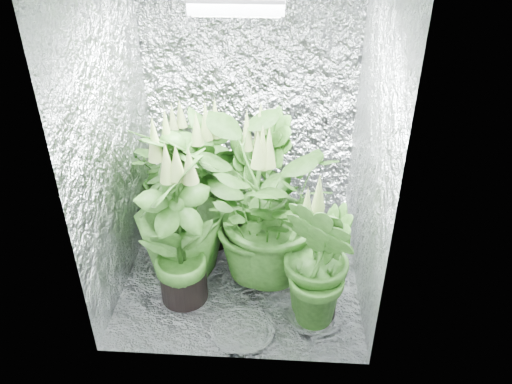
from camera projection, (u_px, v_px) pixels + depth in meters
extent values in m
plane|color=silver|center=(243.00, 268.00, 3.60)|extent=(1.60, 1.60, 0.00)
cube|color=silver|center=(250.00, 97.00, 3.76)|extent=(1.60, 0.02, 2.00)
cube|color=silver|center=(226.00, 217.00, 2.40)|extent=(1.60, 0.02, 2.00)
cube|color=silver|center=(113.00, 140.00, 3.12)|extent=(0.02, 1.60, 2.00)
cube|color=silver|center=(371.00, 147.00, 3.03)|extent=(0.02, 1.60, 2.00)
cube|color=gray|center=(238.00, 2.00, 2.64)|extent=(0.50, 0.30, 0.08)
cube|color=white|center=(238.00, 11.00, 2.66)|extent=(0.46, 0.26, 0.01)
cylinder|color=black|center=(184.00, 206.00, 4.09)|extent=(0.25, 0.25, 0.23)
cylinder|color=#4C371C|center=(183.00, 196.00, 4.03)|extent=(0.23, 0.23, 0.03)
imported|color=#1C3C10|center=(180.00, 167.00, 3.89)|extent=(0.99, 0.99, 0.92)
cone|color=#79984D|center=(176.00, 119.00, 3.68)|extent=(0.08, 0.08, 0.23)
cylinder|color=black|center=(212.00, 226.00, 3.82)|extent=(0.30, 0.30, 0.27)
cylinder|color=#4C371C|center=(211.00, 213.00, 3.75)|extent=(0.28, 0.28, 0.03)
imported|color=#1C3C10|center=(209.00, 180.00, 3.60)|extent=(0.76, 0.76, 1.02)
cone|color=#79984D|center=(206.00, 123.00, 3.37)|extent=(0.10, 0.10, 0.27)
cylinder|color=black|center=(259.00, 231.00, 3.78)|extent=(0.27, 0.27, 0.24)
cylinder|color=#4C371C|center=(259.00, 220.00, 3.73)|extent=(0.25, 0.25, 0.03)
imported|color=#1C3C10|center=(259.00, 183.00, 3.56)|extent=(0.61, 0.61, 1.03)
cone|color=#79984D|center=(259.00, 124.00, 3.32)|extent=(0.09, 0.09, 0.24)
cylinder|color=black|center=(184.00, 255.00, 3.51)|extent=(0.30, 0.30, 0.27)
cylinder|color=#4C371C|center=(182.00, 242.00, 3.45)|extent=(0.28, 0.28, 0.03)
imported|color=#1C3C10|center=(178.00, 202.00, 3.28)|extent=(0.85, 0.85, 1.10)
cone|color=#79984D|center=(172.00, 135.00, 3.02)|extent=(0.10, 0.10, 0.27)
cylinder|color=black|center=(263.00, 263.00, 3.46)|extent=(0.27, 0.27, 0.24)
cylinder|color=#4C371C|center=(263.00, 251.00, 3.41)|extent=(0.25, 0.25, 0.03)
imported|color=#1C3C10|center=(264.00, 210.00, 3.23)|extent=(0.99, 0.99, 1.07)
cone|color=#79984D|center=(264.00, 143.00, 2.98)|extent=(0.09, 0.09, 0.24)
cylinder|color=black|center=(184.00, 281.00, 3.28)|extent=(0.31, 0.31, 0.27)
cylinder|color=#4C371C|center=(182.00, 267.00, 3.22)|extent=(0.28, 0.28, 0.03)
imported|color=#1C3C10|center=(178.00, 228.00, 3.06)|extent=(0.69, 0.69, 1.06)
cone|color=#79984D|center=(172.00, 162.00, 2.81)|extent=(0.10, 0.10, 0.27)
cylinder|color=black|center=(316.00, 304.00, 3.14)|extent=(0.24, 0.24, 0.22)
cylinder|color=#4C371C|center=(317.00, 293.00, 3.09)|extent=(0.22, 0.22, 0.03)
imported|color=#1C3C10|center=(320.00, 258.00, 2.94)|extent=(0.66, 0.66, 0.91)
cone|color=#79984D|center=(325.00, 200.00, 2.73)|extent=(0.08, 0.08, 0.22)
cylinder|color=black|center=(325.00, 233.00, 3.89)|extent=(0.16, 0.16, 0.09)
cylinder|color=black|center=(327.00, 214.00, 3.80)|extent=(0.13, 0.13, 0.11)
cylinder|color=#4C4C51|center=(318.00, 213.00, 3.81)|extent=(0.07, 0.34, 0.34)
torus|color=#4C4C51|center=(318.00, 213.00, 3.81)|extent=(0.07, 0.35, 0.35)
cube|color=white|center=(327.00, 284.00, 3.01)|extent=(0.05, 0.03, 0.07)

